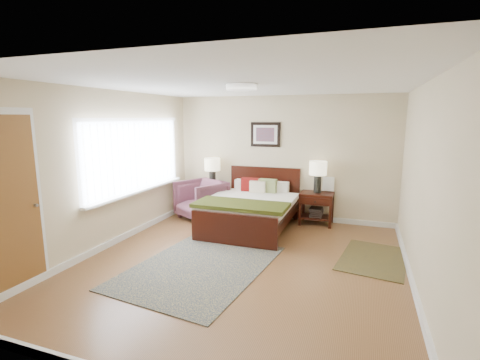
{
  "coord_description": "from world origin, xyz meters",
  "views": [
    {
      "loc": [
        1.57,
        -4.43,
        2.07
      ],
      "look_at": [
        -0.33,
        0.87,
        1.05
      ],
      "focal_mm": 26.0,
      "sensor_mm": 36.0,
      "label": 1
    }
  ],
  "objects_px": {
    "armchair": "(201,200)",
    "bed": "(251,204)",
    "nightstand_left": "(212,192)",
    "lamp_left": "(212,167)",
    "lamp_right": "(318,171)",
    "nightstand_right": "(316,205)",
    "rug_persian": "(201,266)"
  },
  "relations": [
    {
      "from": "rug_persian",
      "to": "bed",
      "type": "bearing_deg",
      "value": 92.05
    },
    {
      "from": "nightstand_right",
      "to": "lamp_left",
      "type": "relative_size",
      "value": 1.03
    },
    {
      "from": "nightstand_left",
      "to": "lamp_right",
      "type": "height_order",
      "value": "lamp_right"
    },
    {
      "from": "bed",
      "to": "nightstand_left",
      "type": "bearing_deg",
      "value": 148.0
    },
    {
      "from": "bed",
      "to": "nightstand_right",
      "type": "distance_m",
      "value": 1.32
    },
    {
      "from": "nightstand_left",
      "to": "rug_persian",
      "type": "relative_size",
      "value": 0.25
    },
    {
      "from": "nightstand_left",
      "to": "nightstand_right",
      "type": "relative_size",
      "value": 0.95
    },
    {
      "from": "nightstand_left",
      "to": "lamp_left",
      "type": "distance_m",
      "value": 0.55
    },
    {
      "from": "armchair",
      "to": "rug_persian",
      "type": "distance_m",
      "value": 2.45
    },
    {
      "from": "nightstand_right",
      "to": "armchair",
      "type": "xyz_separation_m",
      "value": [
        -2.3,
        -0.39,
        0.02
      ]
    },
    {
      "from": "lamp_right",
      "to": "bed",
      "type": "bearing_deg",
      "value": -147.31
    },
    {
      "from": "lamp_right",
      "to": "rug_persian",
      "type": "height_order",
      "value": "lamp_right"
    },
    {
      "from": "rug_persian",
      "to": "nightstand_left",
      "type": "bearing_deg",
      "value": 117.06
    },
    {
      "from": "nightstand_left",
      "to": "lamp_right",
      "type": "distance_m",
      "value": 2.29
    },
    {
      "from": "bed",
      "to": "rug_persian",
      "type": "distance_m",
      "value": 1.93
    },
    {
      "from": "lamp_right",
      "to": "armchair",
      "type": "height_order",
      "value": "lamp_right"
    },
    {
      "from": "bed",
      "to": "nightstand_right",
      "type": "height_order",
      "value": "bed"
    },
    {
      "from": "armchair",
      "to": "bed",
      "type": "bearing_deg",
      "value": 13.23
    },
    {
      "from": "nightstand_left",
      "to": "armchair",
      "type": "relative_size",
      "value": 0.69
    },
    {
      "from": "nightstand_right",
      "to": "rug_persian",
      "type": "relative_size",
      "value": 0.27
    },
    {
      "from": "lamp_right",
      "to": "armchair",
      "type": "xyz_separation_m",
      "value": [
        -2.3,
        -0.4,
        -0.66
      ]
    },
    {
      "from": "bed",
      "to": "nightstand_left",
      "type": "relative_size",
      "value": 3.21
    },
    {
      "from": "bed",
      "to": "nightstand_left",
      "type": "xyz_separation_m",
      "value": [
        -1.11,
        0.69,
        -0.0
      ]
    },
    {
      "from": "lamp_left",
      "to": "armchair",
      "type": "height_order",
      "value": "lamp_left"
    },
    {
      "from": "nightstand_right",
      "to": "armchair",
      "type": "bearing_deg",
      "value": -170.43
    },
    {
      "from": "lamp_right",
      "to": "rug_persian",
      "type": "relative_size",
      "value": 0.26
    },
    {
      "from": "bed",
      "to": "nightstand_left",
      "type": "distance_m",
      "value": 1.31
    },
    {
      "from": "nightstand_right",
      "to": "lamp_right",
      "type": "distance_m",
      "value": 0.68
    },
    {
      "from": "bed",
      "to": "lamp_left",
      "type": "bearing_deg",
      "value": 147.23
    },
    {
      "from": "lamp_right",
      "to": "nightstand_right",
      "type": "bearing_deg",
      "value": -90.0
    },
    {
      "from": "lamp_left",
      "to": "armchair",
      "type": "distance_m",
      "value": 0.75
    },
    {
      "from": "armchair",
      "to": "rug_persian",
      "type": "relative_size",
      "value": 0.37
    }
  ]
}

